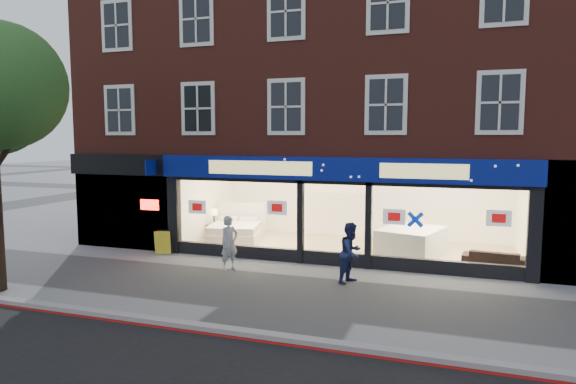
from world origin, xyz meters
The scene contains 12 objects.
ground centered at (0.00, 0.00, 0.00)m, with size 120.00×120.00×0.00m, color gray.
kerb_line centered at (0.00, -3.10, 0.01)m, with size 60.00×0.10×0.01m, color #8C0A07.
kerb_stone centered at (0.00, -2.90, 0.06)m, with size 60.00×0.25×0.12m, color gray.
showroom_floor centered at (0.00, 5.25, 0.05)m, with size 11.00×4.50×0.10m, color tan.
building centered at (-0.02, 6.93, 6.67)m, with size 19.00×8.26×10.30m.
display_bed centered at (-4.22, 5.17, 0.45)m, with size 2.27×2.57×1.26m.
bedside_table centered at (-5.10, 5.16, 0.38)m, with size 0.45×0.45×0.55m, color brown.
mattress_stack centered at (2.13, 4.91, 0.53)m, with size 2.24×2.55×0.86m.
sofa centered at (4.60, 3.90, 0.36)m, with size 1.79×0.70×0.52m, color black.
a_board centered at (-5.71, 2.70, 0.40)m, with size 0.52×0.34×0.80m, color yellow.
pedestrian_grey centered at (-2.77, 1.56, 0.80)m, with size 0.58×0.38×1.60m, color #A3A5AA.
pedestrian_blue centered at (0.89, 1.41, 0.82)m, with size 0.79×0.62×1.63m, color #1B234E.
Camera 1 is at (3.64, -11.85, 3.89)m, focal length 32.00 mm.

